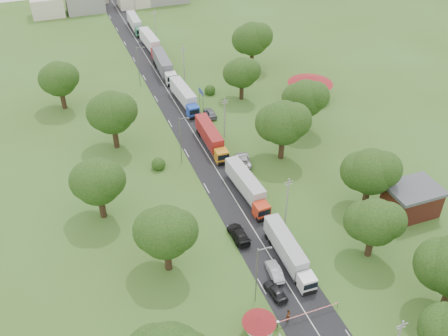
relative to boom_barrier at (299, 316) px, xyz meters
name	(u,v)px	position (x,y,z in m)	size (l,w,h in m)	color
ground	(238,204)	(1.36, 25.00, -0.89)	(260.00, 260.00, 0.00)	#3B541C
road	(201,144)	(1.36, 45.00, -0.89)	(8.00, 200.00, 0.04)	black
boom_barrier	(299,316)	(0.00, 0.00, 0.00)	(9.22, 0.35, 1.18)	slate
guard_booth	(259,323)	(-5.84, 0.00, 1.27)	(4.40, 4.40, 3.45)	beige
info_sign	(201,94)	(6.56, 60.00, 2.11)	(0.12, 3.10, 4.10)	slate
pole_1	(287,200)	(6.86, 18.00, 3.79)	(1.60, 0.24, 9.00)	gray
pole_2	(225,117)	(6.86, 46.00, 3.79)	(1.60, 0.24, 9.00)	gray
pole_3	(184,63)	(6.86, 74.00, 3.79)	(1.60, 0.24, 9.00)	gray
pole_4	(155,25)	(6.86, 102.00, 3.79)	(1.60, 0.24, 9.00)	gray
lamp_0	(258,273)	(-3.99, 5.00, 4.66)	(2.03, 0.22, 10.00)	slate
lamp_1	(181,139)	(-3.99, 40.00, 4.66)	(2.03, 0.22, 10.00)	slate
lamp_2	(139,64)	(-3.99, 75.00, 4.66)	(2.03, 0.22, 10.00)	slate
tree_2	(375,222)	(15.35, 7.14, 5.70)	(8.00, 8.00, 10.10)	#382616
tree_3	(371,171)	(21.35, 17.16, 6.33)	(8.80, 8.80, 11.07)	#382616
tree_4	(283,122)	(14.34, 35.17, 6.96)	(9.60, 9.60, 12.05)	#382616
tree_5	(305,98)	(23.35, 43.16, 6.33)	(8.80, 8.80, 11.07)	#382616
tree_6	(242,73)	(16.35, 60.14, 5.70)	(8.00, 8.00, 10.10)	#382616
tree_7	(252,38)	(25.34, 75.17, 6.96)	(9.60, 9.60, 12.05)	#382616
tree_10	(165,231)	(-13.65, 15.16, 6.33)	(8.80, 8.80, 11.07)	#382616
tree_11	(97,181)	(-20.65, 30.16, 6.33)	(8.80, 8.80, 11.07)	#382616
tree_12	(112,112)	(-14.66, 50.17, 6.96)	(9.60, 9.60, 12.05)	#382616
tree_13	(59,79)	(-22.65, 70.16, 6.33)	(8.80, 8.80, 11.07)	#382616
house_brick	(411,200)	(27.36, 13.00, 1.76)	(8.60, 6.60, 5.20)	maroon
house_cream	(310,83)	(31.36, 55.00, 2.75)	(10.08, 10.08, 5.80)	beige
truck_0	(288,251)	(3.36, 10.20, 1.11)	(2.66, 13.65, 3.78)	white
truck_1	(247,186)	(3.70, 26.62, 1.20)	(3.07, 14.29, 3.95)	red
truck_2	(211,137)	(3.08, 43.69, 1.18)	(2.59, 14.07, 3.90)	#C47917
truck_3	(184,96)	(3.25, 62.08, 1.22)	(3.04, 14.43, 3.99)	#1D41AF
truck_4	(164,65)	(3.13, 79.61, 1.41)	(3.36, 15.72, 4.34)	silver
truck_5	(151,42)	(3.70, 95.64, 1.34)	(3.09, 15.24, 4.21)	#A2191F
truck_6	(135,23)	(3.03, 112.56, 1.17)	(2.62, 14.03, 3.89)	#286B43
car_lane_front	(276,291)	(-1.08, 5.00, -0.15)	(1.75, 4.34, 1.48)	black
car_lane_mid	(275,271)	(0.36, 8.29, -0.13)	(1.60, 4.60, 1.52)	#AFB2B8
car_lane_rear	(239,234)	(-1.64, 17.25, -0.08)	(2.26, 5.56, 1.61)	black
car_verge_near	(243,160)	(6.86, 35.89, -0.12)	(2.56, 5.56, 1.55)	#B6B6B6
car_verge_far	(210,113)	(6.86, 54.91, -0.07)	(1.94, 4.83, 1.65)	#5B5D63
pedestrian_near	(288,316)	(-1.37, 0.50, 0.08)	(0.71, 0.46, 1.94)	gray
pedestrian_booth	(275,322)	(-3.44, 0.31, -0.11)	(0.76, 0.59, 1.56)	gray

